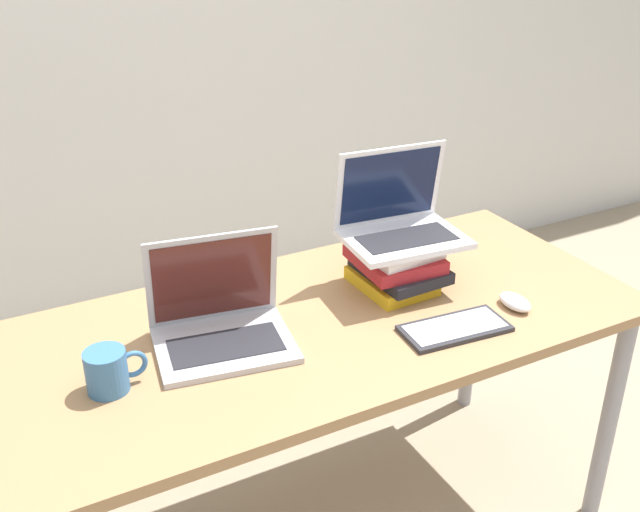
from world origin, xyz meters
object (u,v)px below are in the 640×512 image
Objects in this scene: wireless_keyboard at (455,328)px; mouse at (515,302)px; book_stack at (395,264)px; mug at (108,371)px; laptop_on_books at (399,221)px; laptop_left at (220,322)px.

mouse is at bearing 5.20° from wireless_keyboard.
book_stack reaches higher than mug.
book_stack is 0.33m from mouse.
book_stack is 0.12m from laptop_on_books.
mouse is at bearing -7.69° from mug.
laptop_on_books reaches higher than mouse.
laptop_left is at bearing 164.17° from mouse.
mug reaches higher than mouse.
book_stack is 0.27m from wireless_keyboard.
wireless_keyboard is at bearing -23.34° from laptop_left.
laptop_on_books is 0.34m from wireless_keyboard.
mug is (-0.82, 0.16, 0.04)m from wireless_keyboard.
laptop_on_books is at bearing 8.73° from mug.
book_stack is 1.84× the size of mug.
laptop_on_books is 0.85m from mug.
book_stack is 0.76× the size of laptop_on_books.
wireless_keyboard is (0.53, -0.23, -0.05)m from laptop_left.
book_stack is at bearing 4.04° from laptop_left.
book_stack is at bearing 131.27° from mouse.
mug is at bearing 169.08° from wireless_keyboard.
laptop_left is 1.08× the size of laptop_on_books.
mug is (-0.81, -0.11, -0.02)m from book_stack.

